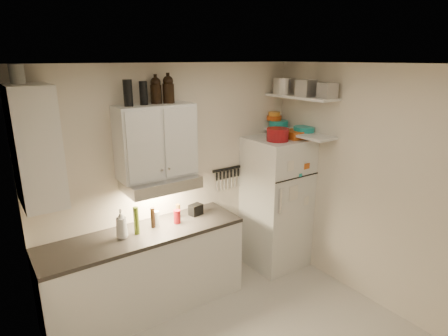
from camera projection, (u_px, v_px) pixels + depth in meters
ceiling at (266, 63)px, 2.73m from camera, size 3.20×3.00×0.02m
back_wall at (176, 180)px, 4.29m from camera, size 3.20×0.02×2.60m
left_wall at (53, 294)px, 2.22m from camera, size 0.02×3.00×2.60m
right_wall at (377, 190)px, 3.98m from camera, size 0.02×3.00×2.60m
base_cabinet at (146, 273)px, 3.99m from camera, size 2.10×0.60×0.88m
countertop at (144, 234)px, 3.86m from camera, size 2.10×0.62×0.04m
upper_cabinet at (156, 141)px, 3.84m from camera, size 0.80×0.33×0.75m
side_cabinet at (35, 146)px, 3.08m from camera, size 0.33×0.55×1.00m
range_hood at (161, 183)px, 3.91m from camera, size 0.76×0.46×0.12m
fridge at (276, 203)px, 4.82m from camera, size 0.70×0.68×1.70m
shelf_hi at (301, 97)px, 4.44m from camera, size 0.30×0.95×0.03m
shelf_lo at (299, 133)px, 4.57m from camera, size 0.30×0.95×0.03m
knife_strip at (227, 169)px, 4.65m from camera, size 0.42×0.02×0.03m
dutch_oven at (278, 135)px, 4.41m from camera, size 0.30×0.30×0.15m
book_stack at (294, 134)px, 4.57m from camera, size 0.25×0.30×0.09m
spice_jar at (283, 135)px, 4.56m from camera, size 0.07×0.07×0.10m
stock_pot at (284, 86)px, 4.60m from camera, size 0.36×0.36×0.20m
tin_a at (306, 88)px, 4.29m from camera, size 0.21×0.19×0.19m
tin_b at (327, 90)px, 4.14m from camera, size 0.19×0.19×0.17m
bowl_teal at (279, 124)px, 4.81m from camera, size 0.24×0.24×0.10m
bowl_orange at (274, 118)px, 4.84m from camera, size 0.19×0.19×0.06m
bowl_yellow at (274, 114)px, 4.82m from camera, size 0.15×0.15×0.05m
plates at (304, 129)px, 4.58m from camera, size 0.32×0.32×0.06m
growler_a at (156, 90)px, 3.77m from camera, size 0.15×0.15×0.27m
growler_b at (168, 89)px, 3.80m from camera, size 0.12×0.12×0.28m
thermos_a at (144, 93)px, 3.66m from camera, size 0.09×0.09×0.23m
thermos_b at (128, 93)px, 3.55m from camera, size 0.10×0.10×0.25m
side_jar at (17, 74)px, 2.94m from camera, size 0.12×0.12×0.15m
soap_bottle at (121, 222)px, 3.69m from camera, size 0.16×0.16×0.33m
pepper_mill at (178, 211)px, 4.19m from camera, size 0.06×0.06×0.16m
oil_bottle at (136, 221)px, 3.78m from camera, size 0.07×0.07×0.29m
vinegar_bottle at (153, 218)px, 3.94m from camera, size 0.06×0.06×0.22m
clear_bottle at (157, 218)px, 3.99m from camera, size 0.07×0.07×0.16m
red_jar at (177, 217)px, 4.05m from camera, size 0.10×0.10×0.15m
caddy at (196, 210)px, 4.27m from camera, size 0.16×0.13×0.12m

